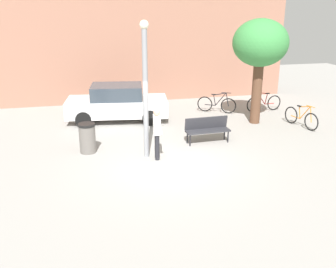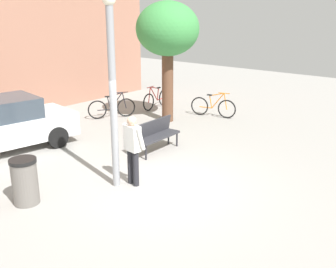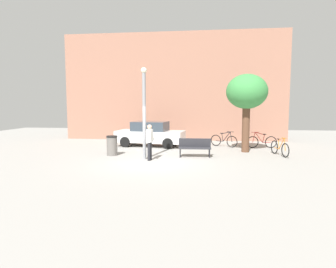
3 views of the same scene
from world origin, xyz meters
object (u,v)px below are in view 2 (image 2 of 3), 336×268
object	(u,v)px
bicycle_black	(112,108)
bicycle_orange	(213,107)
lamppost	(113,85)
plaza_tree	(168,31)
trash_bin	(25,181)
parked_car_white	(0,125)
bicycle_red	(156,99)
park_bench	(156,133)
person_by_lamppost	(133,146)

from	to	relation	value
bicycle_black	bicycle_orange	bearing A→B (deg)	-47.60
lamppost	bicycle_orange	size ratio (longest dim) A/B	2.44
plaza_tree	trash_bin	size ratio (longest dim) A/B	4.19
bicycle_black	parked_car_white	bearing A→B (deg)	-176.46
bicycle_red	parked_car_white	bearing A→B (deg)	-179.91
lamppost	parked_car_white	bearing A→B (deg)	96.67
plaza_tree	bicycle_orange	xyz separation A→B (m)	(1.57, -0.95, -2.83)
plaza_tree	bicycle_red	size ratio (longest dim) A/B	2.35
bicycle_black	trash_bin	bearing A→B (deg)	-147.51
trash_bin	bicycle_black	bearing A→B (deg)	32.49
parked_car_white	trash_bin	xyz separation A→B (m)	(-1.36, -3.50, -0.27)
plaza_tree	trash_bin	world-z (taller)	plaza_tree
lamppost	parked_car_white	size ratio (longest dim) A/B	0.98
park_bench	trash_bin	world-z (taller)	trash_bin
bicycle_red	trash_bin	size ratio (longest dim) A/B	1.79
park_bench	parked_car_white	distance (m)	4.48
park_bench	bicycle_black	xyz separation A→B (m)	(1.71, 3.72, -0.16)
person_by_lamppost	bicycle_red	size ratio (longest dim) A/B	0.93
bicycle_black	parked_car_white	world-z (taller)	parked_car_white
trash_bin	lamppost	bearing A→B (deg)	-23.46
park_bench	trash_bin	distance (m)	4.22
lamppost	bicycle_red	bearing A→B (deg)	34.44
lamppost	person_by_lamppost	xyz separation A→B (m)	(0.30, -0.27, -1.42)
bicycle_orange	trash_bin	world-z (taller)	trash_bin
bicycle_black	bicycle_red	world-z (taller)	same
person_by_lamppost	park_bench	distance (m)	2.39
person_by_lamppost	park_bench	bearing A→B (deg)	28.81
person_by_lamppost	trash_bin	size ratio (longest dim) A/B	1.65
bicycle_red	parked_car_white	world-z (taller)	parked_car_white
parked_car_white	trash_bin	size ratio (longest dim) A/B	4.35
bicycle_orange	lamppost	bearing A→B (deg)	-165.30
bicycle_black	parked_car_white	distance (m)	4.61
plaza_tree	bicycle_orange	bearing A→B (deg)	-31.15
person_by_lamppost	park_bench	world-z (taller)	person_by_lamppost
park_bench	trash_bin	xyz separation A→B (m)	(-4.22, -0.06, -0.04)
parked_car_white	park_bench	bearing A→B (deg)	-50.16
park_bench	parked_car_white	size ratio (longest dim) A/B	0.37
bicycle_orange	bicycle_red	bearing A→B (deg)	98.39
person_by_lamppost	trash_bin	bearing A→B (deg)	153.61
bicycle_black	person_by_lamppost	bearing A→B (deg)	-127.88
person_by_lamppost	plaza_tree	size ratio (longest dim) A/B	0.39
plaza_tree	person_by_lamppost	bearing A→B (deg)	-148.22
bicycle_orange	trash_bin	bearing A→B (deg)	-173.69
bicycle_black	parked_car_white	xyz separation A→B (m)	(-4.58, -0.28, 0.39)
lamppost	trash_bin	world-z (taller)	lamppost
person_by_lamppost	plaza_tree	xyz separation A→B (m)	(4.79, 2.97, 2.25)
park_bench	person_by_lamppost	bearing A→B (deg)	-151.19
bicycle_black	lamppost	bearing A→B (deg)	-131.64
bicycle_orange	parked_car_white	world-z (taller)	parked_car_white
park_bench	bicycle_red	size ratio (longest dim) A/B	0.90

